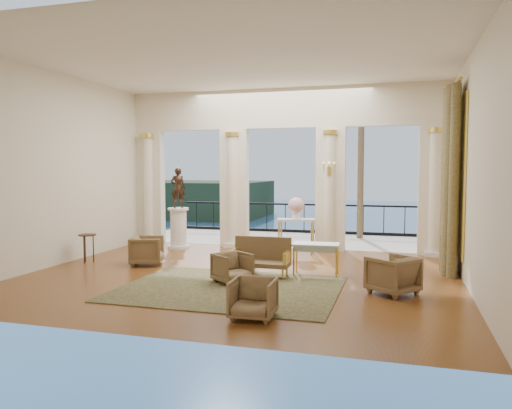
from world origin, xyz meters
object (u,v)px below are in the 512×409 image
(console_table, at_px, (296,225))
(armchair_a, at_px, (232,266))
(armchair_b, at_px, (253,297))
(armchair_d, at_px, (147,249))
(game_table, at_px, (316,247))
(pedestal, at_px, (178,229))
(side_table, at_px, (87,238))
(settee, at_px, (261,257))
(statue, at_px, (178,188))
(armchair_c, at_px, (393,273))

(console_table, bearing_deg, armchair_a, -112.80)
(armchair_b, bearing_deg, armchair_d, 134.80)
(game_table, distance_m, pedestal, 4.98)
(armchair_a, height_order, side_table, side_table)
(settee, height_order, game_table, settee)
(armchair_d, relative_size, statue, 0.66)
(armchair_d, distance_m, settee, 2.96)
(armchair_c, bearing_deg, pedestal, -82.71)
(game_table, height_order, pedestal, pedestal)
(settee, bearing_deg, side_table, 175.76)
(side_table, bearing_deg, armchair_d, 5.82)
(armchair_b, xyz_separation_m, side_table, (-5.13, 3.22, 0.25))
(armchair_b, relative_size, side_table, 0.98)
(game_table, relative_size, console_table, 0.97)
(settee, bearing_deg, pedestal, 137.84)
(settee, bearing_deg, statue, 137.84)
(settee, bearing_deg, armchair_a, -115.95)
(game_table, height_order, statue, statue)
(armchair_c, bearing_deg, armchair_b, -4.18)
(armchair_c, xyz_separation_m, game_table, (-1.60, 1.24, 0.22))
(armchair_a, bearing_deg, settee, 12.71)
(armchair_c, distance_m, side_table, 7.23)
(settee, distance_m, pedestal, 4.34)
(armchair_c, distance_m, pedestal, 6.99)
(armchair_b, distance_m, side_table, 6.07)
(statue, bearing_deg, pedestal, -79.21)
(side_table, bearing_deg, armchair_c, -8.65)
(pedestal, distance_m, side_table, 2.86)
(armchair_c, relative_size, console_table, 0.73)
(armchair_b, relative_size, game_table, 0.66)
(armchair_b, distance_m, armchair_d, 4.95)
(settee, xyz_separation_m, game_table, (1.10, 0.43, 0.20))
(armchair_b, distance_m, console_table, 5.89)
(game_table, bearing_deg, side_table, 177.90)
(armchair_d, height_order, pedestal, pedestal)
(settee, height_order, statue, statue)
(game_table, height_order, side_table, side_table)
(side_table, bearing_deg, game_table, 1.62)
(console_table, bearing_deg, armchair_c, -70.21)
(armchair_a, relative_size, console_table, 0.63)
(armchair_b, height_order, settee, settee)
(statue, distance_m, side_table, 3.07)
(armchair_a, bearing_deg, side_table, 113.28)
(armchair_b, height_order, game_table, same)
(armchair_c, relative_size, settee, 0.62)
(armchair_b, xyz_separation_m, armchair_d, (-3.62, 3.38, 0.04))
(armchair_d, distance_m, pedestal, 2.47)
(settee, bearing_deg, armchair_b, -77.45)
(armchair_a, xyz_separation_m, console_table, (0.53, 3.69, 0.44))
(armchair_d, distance_m, game_table, 4.03)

